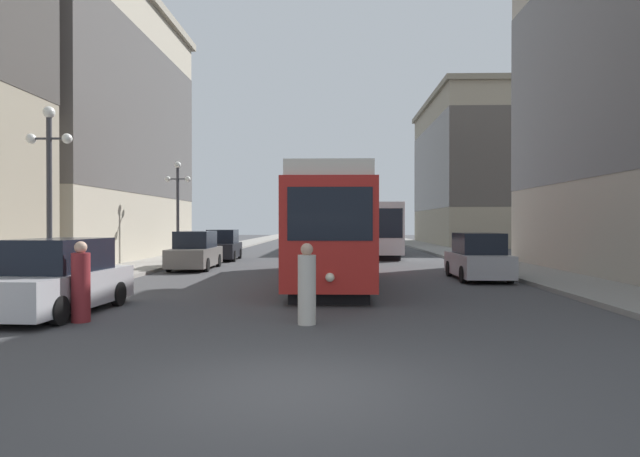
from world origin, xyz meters
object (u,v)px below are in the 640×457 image
Objects in this scene: parked_car_left_near at (58,279)px; pedestrian_crossing_far at (81,284)px; parked_car_left_far at (195,252)px; lamp_post_left_far at (178,196)px; parked_car_left_mid at (223,246)px; pedestrian_crossing_near at (307,287)px; parked_car_right_far at (478,258)px; lamp_post_left_near at (49,170)px; streetcar at (331,226)px; transit_bus at (378,227)px.

pedestrian_crossing_far is (1.05, -1.09, -0.01)m from parked_car_left_near.
lamp_post_left_far is at bearing 115.22° from parked_car_left_far.
parked_car_left_mid reaches higher than pedestrian_crossing_far.
parked_car_left_far is 15.85m from pedestrian_crossing_near.
parked_car_left_near is 2.65× the size of pedestrian_crossing_far.
parked_car_right_far is 2.44× the size of pedestrian_crossing_near.
lamp_post_left_near reaches higher than parked_car_left_mid.
pedestrian_crossing_near is at bearing -93.01° from streetcar.
transit_bus is at bearing 35.13° from lamp_post_left_far.
parked_car_left_near is 6.21m from pedestrian_crossing_near.
transit_bus is at bearing 49.33° from parked_car_left_far.
pedestrian_crossing_far is (-5.48, -9.20, -1.26)m from streetcar.
parked_car_right_far is at bearing -138.69° from pedestrian_crossing_near.
parked_car_left_far is 2.78× the size of pedestrian_crossing_near.
streetcar reaches higher than pedestrian_crossing_near.
parked_car_right_far is 0.79× the size of lamp_post_left_far.
parked_car_right_far is at bearing 38.23° from parked_car_left_near.
lamp_post_left_far is (-1.90, 3.76, 2.88)m from parked_car_left_far.
parked_car_left_near is 1.11× the size of parked_car_right_far.
transit_bus is 27.77m from pedestrian_crossing_far.
transit_bus reaches higher than parked_car_left_far.
lamp_post_left_near is at bearing -99.13° from parked_car_left_mid.
lamp_post_left_far reaches higher than pedestrian_crossing_far.
parked_car_left_mid is 1.07× the size of parked_car_right_far.
parked_car_left_mid is at bearing -60.76° from pedestrian_crossing_far.
parked_car_left_near is 1.51m from pedestrian_crossing_far.
streetcar is 3.29× the size of parked_car_right_far.
parked_car_left_near is (-6.53, -8.11, -1.26)m from streetcar.
pedestrian_crossing_far is 6.05m from lamp_post_left_near.
parked_car_right_far is (2.60, -16.70, -1.10)m from transit_bus.
streetcar is at bearing -63.83° from parked_car_left_mid.
parked_car_left_near is at bearing -19.59° from pedestrian_crossing_far.
transit_bus is 11.09m from parked_car_left_mid.
parked_car_left_near and parked_car_right_far have the same top height.
pedestrian_crossing_near is 0.32× the size of lamp_post_left_near.
streetcar is 17.46m from transit_bus.
transit_bus is at bearing 72.31° from parked_car_left_near.
transit_bus is at bearing -81.73° from pedestrian_crossing_far.
lamp_post_left_far reaches higher than transit_bus.
parked_car_left_mid is at bearing 88.44° from parked_car_left_far.
parked_car_left_near is 14.98m from parked_car_right_far.
parked_car_left_mid is 0.94× the size of parked_car_left_far.
transit_bus reaches higher than pedestrian_crossing_far.
parked_car_left_far is at bearing -92.64° from parked_car_left_mid.
parked_car_left_near is at bearing -129.10° from streetcar.
streetcar is 9.87m from lamp_post_left_near.
parked_car_left_mid is (-6.54, 11.88, -1.26)m from streetcar.
transit_bus is at bearing 26.03° from parked_car_left_mid.
parked_car_right_far is 13.18m from parked_car_left_far.
parked_car_right_far is at bearing -31.13° from lamp_post_left_far.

